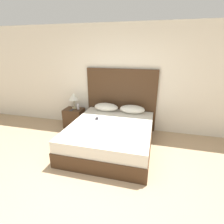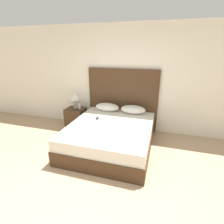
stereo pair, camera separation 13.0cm
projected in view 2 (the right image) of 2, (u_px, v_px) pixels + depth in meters
ground_plane at (82, 199)px, 2.60m from camera, size 16.00×16.00×0.00m
wall_back at (124, 79)px, 4.55m from camera, size 10.00×0.06×2.70m
bed at (111, 136)px, 3.90m from camera, size 1.77×2.06×0.55m
headboard at (122, 100)px, 4.67m from camera, size 1.86×0.05×1.63m
pillow_left at (107, 107)px, 4.60m from camera, size 0.63×0.33×0.21m
pillow_right at (133, 109)px, 4.41m from camera, size 0.63×0.33×0.21m
phone_on_bed at (97, 118)px, 4.12m from camera, size 0.10×0.16×0.01m
nightstand at (76, 117)px, 4.96m from camera, size 0.51×0.41×0.53m
table_lamp at (75, 96)px, 4.83m from camera, size 0.28×0.28×0.43m
phone_on_nightstand at (73, 110)px, 4.77m from camera, size 0.08×0.15×0.01m
toiletry_bottle at (80, 106)px, 4.83m from camera, size 0.06×0.06×0.16m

